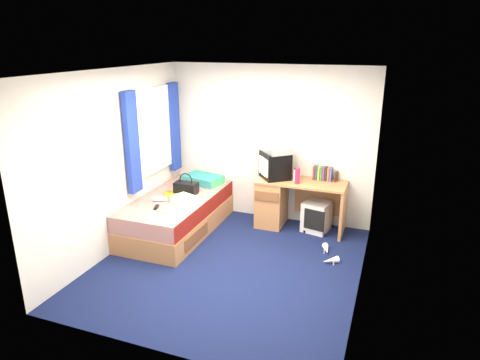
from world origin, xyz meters
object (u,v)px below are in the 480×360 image
(desk, at_px, (283,200))
(crt_tv, at_px, (275,165))
(white_heels, at_px, (328,255))
(remote_control, at_px, (156,207))
(colour_swatch_fan, at_px, (163,211))
(vcr, at_px, (276,149))
(picture_frame, at_px, (336,177))
(pillow, at_px, (203,179))
(aerosol_can, at_px, (295,175))
(towel, at_px, (184,199))
(water_bottle, at_px, (160,199))
(bed, at_px, (178,214))
(storage_cube, at_px, (316,216))
(handbag, at_px, (186,187))
(magazine, at_px, (171,194))
(pink_water_bottle, at_px, (297,176))

(desk, distance_m, crt_tv, 0.56)
(white_heels, bearing_deg, remote_control, -169.67)
(colour_swatch_fan, bearing_deg, vcr, 48.50)
(crt_tv, relative_size, picture_frame, 3.91)
(pillow, height_order, vcr, vcr)
(aerosol_can, xyz_separation_m, towel, (-1.37, -0.90, -0.25))
(pillow, distance_m, vcr, 1.32)
(towel, bearing_deg, pillow, 97.60)
(desk, distance_m, colour_swatch_fan, 1.86)
(towel, xyz_separation_m, water_bottle, (-0.35, -0.07, -0.01))
(bed, height_order, crt_tv, crt_tv)
(pillow, xyz_separation_m, storage_cube, (1.84, 0.03, -0.38))
(pillow, bearing_deg, colour_swatch_fan, -89.44)
(desk, relative_size, picture_frame, 9.29)
(aerosol_can, bearing_deg, vcr, 176.73)
(desk, distance_m, handbag, 1.48)
(vcr, bearing_deg, crt_tv, -92.98)
(aerosol_can, bearing_deg, colour_swatch_fan, -138.60)
(pillow, xyz_separation_m, remote_control, (-0.15, -1.18, -0.05))
(vcr, height_order, aerosol_can, vcr)
(picture_frame, xyz_separation_m, white_heels, (0.09, -0.98, -0.78))
(bed, height_order, colour_swatch_fan, colour_swatch_fan)
(picture_frame, relative_size, magazine, 0.50)
(vcr, relative_size, water_bottle, 2.34)
(handbag, height_order, colour_swatch_fan, handbag)
(crt_tv, bearing_deg, water_bottle, -93.64)
(vcr, height_order, magazine, vcr)
(pillow, relative_size, desk, 0.46)
(aerosol_can, relative_size, colour_swatch_fan, 0.79)
(desk, height_order, vcr, vcr)
(towel, distance_m, white_heels, 2.12)
(white_heels, bearing_deg, bed, 178.44)
(vcr, bearing_deg, picture_frame, 59.31)
(pillow, height_order, crt_tv, crt_tv)
(desk, xyz_separation_m, storage_cube, (0.52, -0.01, -0.18))
(vcr, xyz_separation_m, magazine, (-1.40, -0.69, -0.65))
(magazine, bearing_deg, pink_water_bottle, 17.47)
(crt_tv, relative_size, pink_water_bottle, 2.51)
(bed, bearing_deg, towel, -39.78)
(vcr, bearing_deg, magazine, -105.30)
(crt_tv, height_order, colour_swatch_fan, crt_tv)
(water_bottle, bearing_deg, white_heels, 4.49)
(crt_tv, xyz_separation_m, pink_water_bottle, (0.37, -0.13, -0.09))
(crt_tv, bearing_deg, remote_control, -86.12)
(vcr, height_order, picture_frame, vcr)
(desk, height_order, colour_swatch_fan, desk)
(handbag, height_order, remote_control, handbag)
(bed, distance_m, pillow, 0.78)
(storage_cube, distance_m, pink_water_bottle, 0.71)
(white_heels, bearing_deg, water_bottle, -175.51)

